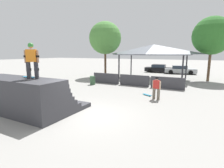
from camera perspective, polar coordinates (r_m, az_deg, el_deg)
The scene contains 13 objects.
ground_plane at distance 9.04m, azimuth -8.41°, elevation -10.09°, with size 160.00×160.00×0.00m, color gray.
quarter_pipe_ramp at distance 10.54m, azimuth -26.81°, elevation -3.65°, with size 5.44×3.52×1.84m.
skater_on_deck at distance 9.34m, azimuth -24.77°, elevation 7.58°, with size 0.71×0.53×1.75m.
skateboard_on_deck at distance 9.81m, azimuth -25.41°, elevation 2.05°, with size 0.85×0.21×0.09m.
bystander_walking at distance 12.03m, azimuth 14.33°, elevation -0.62°, with size 0.62×0.31×1.59m.
skateboard_on_ground at distance 13.18m, azimuth 11.44°, elevation -3.47°, with size 0.79×0.55×0.09m.
barrier_fence at distance 16.75m, azimuth 7.22°, elevation 1.16°, with size 9.07×0.12×1.05m.
pavilion_shelter at distance 21.64m, azimuth 13.38°, elevation 10.79°, with size 8.42×4.65×4.10m.
tree_beside_pavilion at distance 22.22m, azimuth 29.85°, elevation 13.49°, with size 4.06×4.06×6.96m.
tree_far_back at distance 23.11m, azimuth -2.24°, elevation 14.76°, with size 4.11×4.11×7.05m.
trash_bin at distance 17.42m, azimuth -6.36°, elevation 1.19°, with size 0.52×0.52×0.85m, color #385B3D.
parked_car_black at distance 29.33m, azimuth 15.14°, elevation 4.86°, with size 4.52×1.88×1.27m.
parked_car_silver at distance 28.24m, azimuth 21.35°, elevation 4.33°, with size 4.70×2.47×1.27m.
Camera 1 is at (5.07, -6.82, 3.10)m, focal length 28.00 mm.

